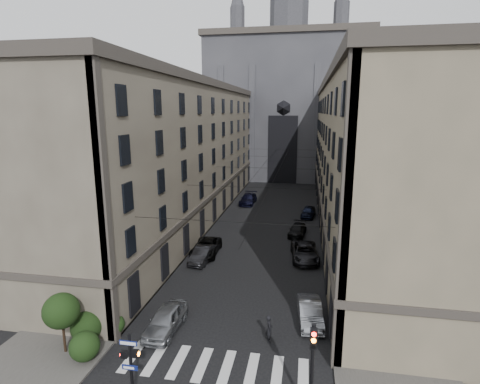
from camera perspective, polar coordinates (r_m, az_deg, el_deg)
The scene contains 19 objects.
sidewalk_left at distance 54.48m, azimuth -6.78°, elevation -3.66°, with size 7.00×80.00×0.15m, color #383533.
sidewalk_right at distance 52.53m, azimuth 15.80°, elevation -4.65°, with size 7.00×80.00×0.15m, color #383533.
zebra_crossing at distance 24.73m, azimuth -3.91°, elevation -24.91°, with size 11.00×3.20×0.01m, color beige.
building_left at distance 53.65m, azimuth -10.05°, elevation 6.09°, with size 13.60×60.60×18.85m.
building_right at distance 51.10m, azimuth 19.70°, elevation 5.26°, with size 13.60×60.60×18.85m.
gothic_tower at distance 89.22m, azimuth 7.15°, elevation 14.01°, with size 35.00×23.00×58.00m.
pedestrian_signal_left at distance 21.77m, azimuth -16.33°, elevation -23.71°, with size 1.02×0.38×4.00m.
traffic_light_right at distance 19.80m, azimuth 10.97°, elevation -24.02°, with size 0.34×0.50×5.20m.
shrub_cluster at distance 26.91m, azimuth -23.28°, elevation -18.04°, with size 3.90×4.40×3.90m.
tram_wires at distance 50.55m, azimuth 4.38°, elevation 3.47°, with size 14.00×60.00×0.43m.
car_left_near at distance 27.76m, azimuth -11.25°, elevation -18.56°, with size 1.93×4.80×1.64m, color gray.
car_left_midnear at distance 38.47m, azimuth -5.72°, elevation -9.44°, with size 1.59×4.56×1.50m, color black.
car_left_midfar at distance 40.19m, azimuth -5.21°, elevation -8.41°, with size 2.60×5.64×1.57m, color black.
car_left_far at distance 61.27m, azimuth 1.25°, elevation -1.06°, with size 2.30×5.65×1.64m, color black.
car_right_near at distance 28.71m, azimuth 10.62°, elevation -17.57°, with size 1.60×4.58×1.51m, color gray.
car_right_midnear at distance 39.29m, azimuth 9.84°, elevation -9.02°, with size 2.64×5.72×1.59m, color black.
car_right_midfar at distance 46.51m, azimuth 8.74°, elevation -5.76°, with size 1.86×4.58×1.33m, color black.
car_right_far at distance 54.69m, azimuth 10.37°, elevation -2.98°, with size 1.78×4.43×1.51m, color black.
pedestrian at distance 26.22m, azimuth 4.47°, elevation -20.05°, with size 0.68×0.45×1.87m, color black.
Camera 1 is at (4.96, -14.08, 14.94)m, focal length 28.00 mm.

